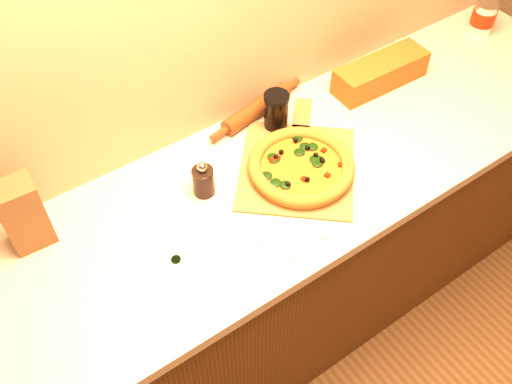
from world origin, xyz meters
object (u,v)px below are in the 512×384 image
Objects in this scene: pizza_peel at (297,164)px; coffee_canister at (483,18)px; rolling_pin at (257,108)px; pepper_grinder at (203,180)px; dark_jar at (276,111)px; pizza at (301,166)px.

coffee_canister is at bearing 50.60° from pizza_peel.
rolling_pin is 3.29× the size of coffee_canister.
pizza_peel is 4.27× the size of pepper_grinder.
pepper_grinder is 1.36m from coffee_canister.
dark_jar reaches higher than pizza_peel.
dark_jar is at bearing 17.71° from pepper_grinder.
pepper_grinder is 0.92× the size of dark_jar.
pizza_peel is 1.61× the size of pizza.
pepper_grinder is at bearing -152.35° from pizza_peel.
rolling_pin is at bearing 82.11° from pizza.
dark_jar is (0.02, -0.09, 0.04)m from rolling_pin.
dark_jar is (0.35, 0.11, 0.02)m from pepper_grinder.
pizza_peel is 4.24× the size of coffee_canister.
pepper_grinder is (-0.30, 0.07, 0.05)m from pizza_peel.
dark_jar reaches higher than pizza.
pizza_peel is 1.07m from coffee_canister.
rolling_pin is (0.04, 0.31, -0.00)m from pizza.
coffee_canister is (1.02, -0.10, 0.04)m from rolling_pin.
dark_jar is at bearing 178.97° from coffee_canister.
pizza_peel is at bearing -13.84° from pepper_grinder.
dark_jar is at bearing 74.33° from pizza.
rolling_pin reaches higher than pizza.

